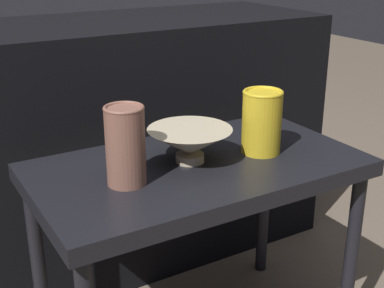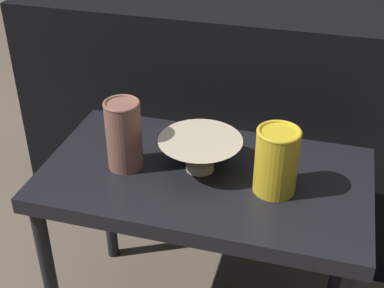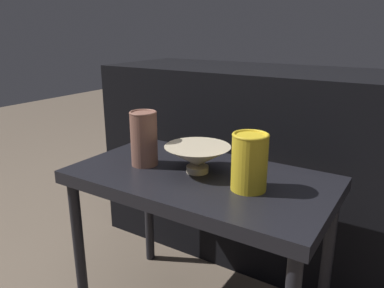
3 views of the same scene
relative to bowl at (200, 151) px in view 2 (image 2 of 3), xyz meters
name	(u,v)px [view 2 (image 2 of 3)]	position (x,y,z in m)	size (l,w,h in m)	color
table	(205,192)	(0.02, -0.01, -0.11)	(0.79, 0.44, 0.53)	black
couch_backdrop	(245,115)	(0.02, 0.53, -0.18)	(1.39, 0.50, 0.80)	black
bowl	(200,151)	(0.00, 0.00, 0.00)	(0.20, 0.20, 0.08)	#C1B293
vase_textured_left	(124,134)	(-0.18, -0.03, 0.04)	(0.09, 0.09, 0.18)	brown
vase_colorful_right	(277,160)	(0.19, -0.03, 0.03)	(0.10, 0.10, 0.16)	gold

